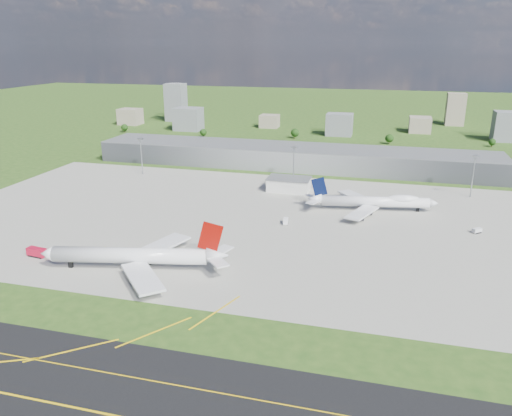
% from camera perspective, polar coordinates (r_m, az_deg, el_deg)
% --- Properties ---
extents(ground, '(1400.00, 1400.00, 0.00)m').
position_cam_1_polar(ground, '(368.10, 3.77, 4.22)').
color(ground, '#284D18').
rests_on(ground, ground).
extents(taxiway, '(1400.00, 60.00, 0.06)m').
position_cam_1_polar(taxiway, '(144.49, -18.48, -21.12)').
color(taxiway, black).
rests_on(taxiway, ground).
extents(apron, '(360.00, 190.00, 0.08)m').
position_cam_1_polar(apron, '(263.12, 1.20, -1.56)').
color(apron, gray).
rests_on(apron, ground).
extents(terminal, '(300.00, 42.00, 15.00)m').
position_cam_1_polar(terminal, '(380.71, 4.23, 5.85)').
color(terminal, gray).
rests_on(terminal, ground).
extents(ops_building, '(26.00, 16.00, 8.00)m').
position_cam_1_polar(ops_building, '(317.79, 3.78, 2.68)').
color(ops_building, silver).
rests_on(ops_building, ground).
extents(mast_west, '(3.50, 2.00, 25.90)m').
position_cam_1_polar(mast_west, '(364.66, -13.00, 6.51)').
color(mast_west, gray).
rests_on(mast_west, ground).
extents(mast_center, '(3.50, 2.00, 25.90)m').
position_cam_1_polar(mast_center, '(328.73, 4.34, 5.66)').
color(mast_center, gray).
rests_on(mast_center, ground).
extents(mast_east, '(3.50, 2.00, 25.90)m').
position_cam_1_polar(mast_east, '(327.64, 23.65, 4.12)').
color(mast_east, gray).
rests_on(mast_east, ground).
extents(airliner_red_twin, '(78.37, 60.21, 21.66)m').
position_cam_1_polar(airliner_red_twin, '(212.92, -13.44, -5.39)').
color(airliner_red_twin, white).
rests_on(airliner_red_twin, ground).
extents(airliner_blue_quad, '(71.81, 55.72, 18.82)m').
position_cam_1_polar(airliner_blue_quad, '(286.59, 13.41, 0.71)').
color(airliner_blue_quad, white).
rests_on(airliner_blue_quad, ground).
extents(fire_truck, '(9.36, 4.54, 3.95)m').
position_cam_1_polar(fire_truck, '(240.58, -23.77, -4.67)').
color(fire_truck, red).
rests_on(fire_truck, ground).
extents(tug_yellow, '(3.54, 3.40, 1.60)m').
position_cam_1_polar(tug_yellow, '(236.61, -17.12, -4.56)').
color(tug_yellow, '#BBB50B').
rests_on(tug_yellow, ground).
extents(van_white_near, '(3.17, 5.78, 2.77)m').
position_cam_1_polar(van_white_near, '(259.84, 3.42, -1.54)').
color(van_white_near, white).
rests_on(van_white_near, ground).
extents(van_white_far, '(5.12, 4.80, 2.48)m').
position_cam_1_polar(van_white_far, '(270.13, 23.94, -2.40)').
color(van_white_far, silver).
rests_on(van_white_far, ground).
extents(bldg_far_w, '(24.00, 20.00, 18.00)m').
position_cam_1_polar(bldg_far_w, '(600.36, -14.18, 10.10)').
color(bldg_far_w, gray).
rests_on(bldg_far_w, ground).
extents(bldg_w, '(28.00, 22.00, 24.00)m').
position_cam_1_polar(bldg_w, '(547.56, -7.74, 10.05)').
color(bldg_w, slate).
rests_on(bldg_w, ground).
extents(bldg_cw, '(20.00, 18.00, 14.00)m').
position_cam_1_polar(bldg_cw, '(561.55, 1.55, 9.89)').
color(bldg_cw, gray).
rests_on(bldg_cw, ground).
extents(bldg_c, '(26.00, 20.00, 22.00)m').
position_cam_1_polar(bldg_c, '(518.69, 9.51, 9.39)').
color(bldg_c, slate).
rests_on(bldg_c, ground).
extents(bldg_ce, '(22.00, 24.00, 16.00)m').
position_cam_1_polar(bldg_ce, '(557.35, 18.23, 9.03)').
color(bldg_ce, gray).
rests_on(bldg_ce, ground).
extents(bldg_e, '(30.00, 22.00, 28.00)m').
position_cam_1_polar(bldg_e, '(537.63, 27.03, 8.30)').
color(bldg_e, slate).
rests_on(bldg_e, ground).
extents(bldg_tall_w, '(22.00, 20.00, 44.00)m').
position_cam_1_polar(bldg_tall_w, '(616.66, -9.14, 11.84)').
color(bldg_tall_w, slate).
rests_on(bldg_tall_w, ground).
extents(bldg_tall_e, '(20.00, 18.00, 36.00)m').
position_cam_1_polar(bldg_tall_e, '(618.78, 21.82, 10.43)').
color(bldg_tall_e, gray).
rests_on(bldg_tall_e, ground).
extents(tree_far_w, '(7.20, 7.20, 8.80)m').
position_cam_1_polar(tree_far_w, '(548.08, -14.80, 8.90)').
color(tree_far_w, '#382314').
rests_on(tree_far_w, ground).
extents(tree_w, '(6.75, 6.75, 8.25)m').
position_cam_1_polar(tree_w, '(505.55, -6.05, 8.61)').
color(tree_w, '#382314').
rests_on(tree_w, ground).
extents(tree_c, '(8.10, 8.10, 9.90)m').
position_cam_1_polar(tree_c, '(495.60, 4.47, 8.57)').
color(tree_c, '#382314').
rests_on(tree_c, ground).
extents(tree_e, '(7.65, 7.65, 9.35)m').
position_cam_1_polar(tree_e, '(482.81, 15.01, 7.70)').
color(tree_e, '#382314').
rests_on(tree_e, ground).
extents(tree_far_e, '(6.30, 6.30, 7.70)m').
position_cam_1_polar(tree_far_e, '(501.30, 25.39, 6.82)').
color(tree_far_e, '#382314').
rests_on(tree_far_e, ground).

